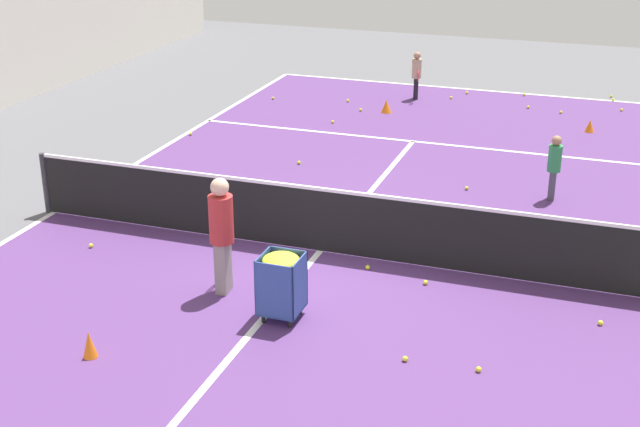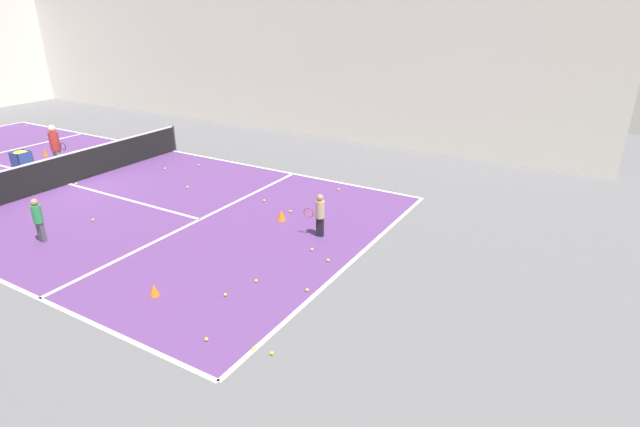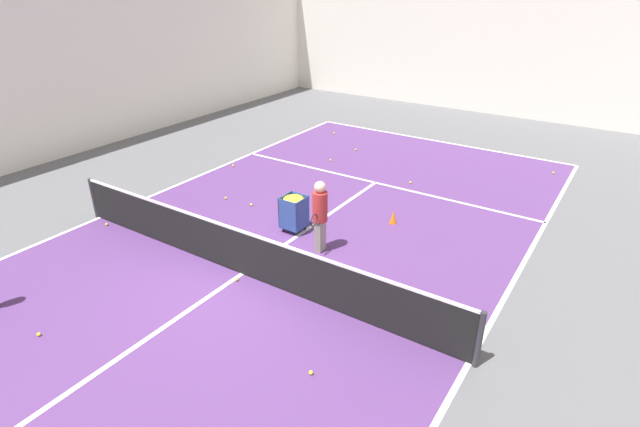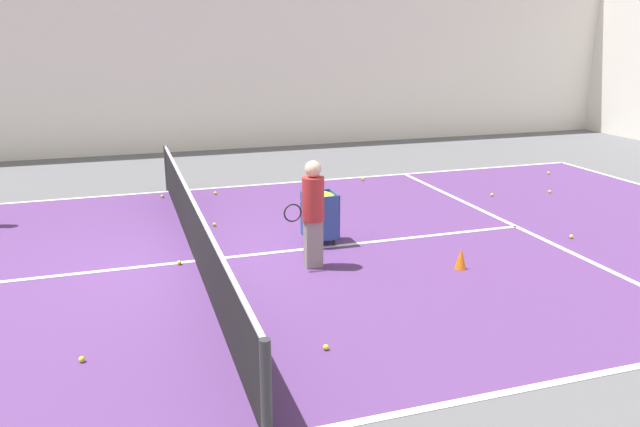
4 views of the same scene
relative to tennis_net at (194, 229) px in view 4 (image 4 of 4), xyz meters
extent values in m
plane|color=#5B5B60|center=(0.00, 0.00, -0.54)|extent=(35.89, 35.89, 0.00)
cube|color=#563370|center=(0.00, 0.00, -0.54)|extent=(9.63, 21.72, 0.00)
cube|color=white|center=(-4.81, 0.00, -0.54)|extent=(0.10, 21.72, 0.00)
cube|color=white|center=(0.00, 5.97, -0.54)|extent=(9.63, 0.10, 0.00)
cube|color=white|center=(0.00, 0.00, -0.54)|extent=(0.10, 11.95, 0.00)
cube|color=silver|center=(-9.97, 0.00, 2.50)|extent=(0.15, 32.19, 6.08)
cylinder|color=#2D2D33|center=(-4.91, 0.00, -0.02)|extent=(0.10, 0.10, 1.05)
cylinder|color=#2D2D33|center=(4.91, 0.00, -0.02)|extent=(0.10, 0.10, 1.05)
cube|color=black|center=(0.00, 0.00, -0.03)|extent=(9.73, 0.03, 0.98)
cube|color=white|center=(0.00, 0.00, 0.48)|extent=(9.73, 0.04, 0.05)
cube|color=gray|center=(0.82, 1.71, -0.17)|extent=(0.18, 0.28, 0.76)
cylinder|color=#B22D2D|center=(0.82, 1.71, 0.55)|extent=(0.36, 0.36, 0.67)
sphere|color=beige|center=(0.82, 1.71, 1.01)|extent=(0.25, 0.25, 0.25)
torus|color=black|center=(0.89, 1.37, 0.38)|extent=(0.04, 0.28, 0.28)
cube|color=#2D478C|center=(-0.23, 2.16, -0.41)|extent=(0.53, 0.54, 0.02)
cube|color=#2D478C|center=(-0.23, 1.90, -0.03)|extent=(0.53, 0.02, 0.76)
cube|color=#2D478C|center=(-0.23, 2.42, -0.03)|extent=(0.53, 0.02, 0.76)
cube|color=#2D478C|center=(-0.48, 2.16, -0.03)|extent=(0.02, 0.54, 0.76)
cube|color=#2D478C|center=(0.03, 2.16, -0.03)|extent=(0.02, 0.54, 0.76)
ellipsoid|color=yellow|center=(-0.23, 2.16, 0.29)|extent=(0.49, 0.50, 0.16)
cylinder|color=black|center=(-0.41, 1.97, -0.48)|extent=(0.05, 0.05, 0.13)
cylinder|color=black|center=(-0.04, 1.97, -0.48)|extent=(0.05, 0.05, 0.13)
cylinder|color=black|center=(-0.41, 2.35, -0.48)|extent=(0.05, 0.05, 0.13)
cylinder|color=black|center=(-0.04, 2.35, -0.48)|extent=(0.05, 0.05, 0.13)
cone|color=orange|center=(1.61, 3.84, -0.37)|extent=(0.18, 0.18, 0.34)
sphere|color=yellow|center=(0.09, -0.26, -0.51)|extent=(0.07, 0.07, 0.07)
sphere|color=yellow|center=(-0.88, 0.37, -0.51)|extent=(0.07, 0.07, 0.07)
sphere|color=yellow|center=(-4.20, 0.98, -0.51)|extent=(0.07, 0.07, 0.07)
sphere|color=yellow|center=(3.40, 1.05, -0.51)|extent=(0.07, 0.07, 0.07)
sphere|color=yellow|center=(-3.65, 9.51, -0.51)|extent=(0.07, 0.07, 0.07)
sphere|color=yellow|center=(-1.79, 0.58, -0.51)|extent=(0.07, 0.07, 0.07)
sphere|color=yellow|center=(-2.03, 2.68, -0.51)|extent=(0.07, 0.07, 0.07)
sphere|color=yellow|center=(-1.97, 8.24, -0.51)|extent=(0.07, 0.07, 0.07)
sphere|color=yellow|center=(-2.91, 2.62, -0.51)|extent=(0.07, 0.07, 0.07)
sphere|color=yellow|center=(-2.13, 6.83, -0.51)|extent=(0.07, 0.07, 0.07)
sphere|color=yellow|center=(-4.28, -0.18, -0.51)|extent=(0.07, 0.07, 0.07)
sphere|color=yellow|center=(0.91, 6.48, -0.51)|extent=(0.07, 0.07, 0.07)
sphere|color=yellow|center=(2.83, -1.60, -0.51)|extent=(0.07, 0.07, 0.07)
sphere|color=yellow|center=(-4.48, 4.67, -0.51)|extent=(0.07, 0.07, 0.07)
camera|label=1|loc=(-4.13, 11.77, 5.14)|focal=50.00mm
camera|label=2|loc=(-9.49, -15.54, 5.14)|focal=28.00mm
camera|label=3|loc=(6.20, -6.47, 5.14)|focal=28.00mm
camera|label=4|loc=(9.49, -1.02, 2.94)|focal=35.00mm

